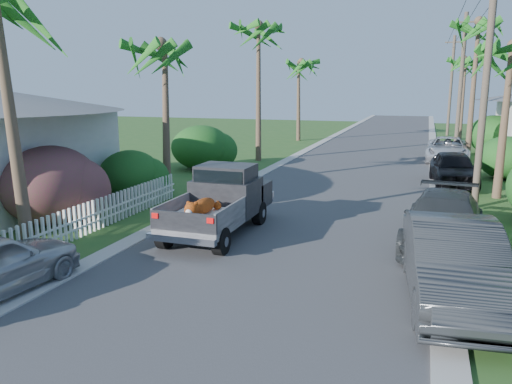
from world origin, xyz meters
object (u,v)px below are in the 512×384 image
(parked_car_rm, at_px, (444,221))
(palm_l_b, at_px, (163,45))
(pickup_truck, at_px, (223,199))
(parked_car_rf, at_px, (454,169))
(utility_pole_d, at_px, (451,85))
(palm_r_c, at_px, (479,23))
(parked_car_rd, at_px, (447,150))
(palm_r_b, at_px, (512,47))
(utility_pole_b, at_px, (486,83))
(parked_car_rn, at_px, (454,264))
(palm_l_c, at_px, (259,27))
(palm_r_d, at_px, (466,59))
(palm_l_d, at_px, (299,62))
(utility_pole_c, at_px, (461,85))

(parked_car_rm, bearing_deg, palm_l_b, 163.10)
(pickup_truck, relative_size, parked_car_rf, 1.13)
(pickup_truck, distance_m, utility_pole_d, 36.90)
(parked_car_rm, xyz_separation_m, palm_r_c, (1.88, 18.39, 7.37))
(parked_car_rd, height_order, palm_r_b, palm_r_b)
(parked_car_rm, xyz_separation_m, utility_pole_b, (1.28, 5.39, 3.86))
(palm_r_b, bearing_deg, parked_car_rn, -100.93)
(palm_l_c, distance_m, palm_r_d, 21.95)
(parked_car_rf, height_order, palm_l_d, palm_l_d)
(parked_car_rn, height_order, palm_l_d, palm_l_d)
(parked_car_rm, relative_size, palm_r_b, 0.71)
(utility_pole_d, bearing_deg, palm_r_d, -73.30)
(palm_l_b, xyz_separation_m, utility_pole_d, (12.40, 31.00, -1.55))
(parked_car_rf, distance_m, palm_l_b, 14.02)
(pickup_truck, xyz_separation_m, parked_car_rm, (6.52, 0.50, -0.27))
(palm_r_d, height_order, utility_pole_d, utility_pole_d)
(palm_l_b, distance_m, palm_r_d, 31.00)
(palm_l_b, bearing_deg, palm_l_c, 85.43)
(palm_l_d, distance_m, palm_r_c, 15.10)
(palm_l_c, relative_size, palm_r_d, 1.15)
(palm_r_c, distance_m, utility_pole_c, 4.08)
(utility_pole_b, bearing_deg, palm_l_d, 119.95)
(palm_r_d, bearing_deg, palm_l_c, -124.78)
(pickup_truck, bearing_deg, utility_pole_b, 37.03)
(palm_l_c, bearing_deg, utility_pole_b, -37.81)
(palm_r_c, height_order, palm_r_d, palm_r_c)
(parked_car_rn, xyz_separation_m, palm_r_d, (2.09, 36.33, 5.89))
(palm_l_b, xyz_separation_m, palm_l_c, (0.80, 10.00, 1.77))
(parked_car_rf, bearing_deg, utility_pole_d, 83.19)
(parked_car_rn, distance_m, palm_r_c, 23.55)
(pickup_truck, xyz_separation_m, utility_pole_d, (7.80, 35.88, 3.59))
(parked_car_rn, xyz_separation_m, parked_car_rd, (0.59, 21.55, -0.12))
(pickup_truck, bearing_deg, parked_car_rd, 68.31)
(parked_car_rn, height_order, parked_car_rf, parked_car_rn)
(utility_pole_d, bearing_deg, parked_car_rm, -92.07)
(utility_pole_b, xyz_separation_m, utility_pole_c, (0.00, 15.00, 0.00))
(utility_pole_d, bearing_deg, palm_l_c, -118.92)
(parked_car_rm, distance_m, palm_r_b, 9.32)
(palm_r_c, bearing_deg, parked_car_rn, -94.57)
(palm_l_b, relative_size, utility_pole_c, 0.82)
(parked_car_rn, height_order, parked_car_rd, parked_car_rn)
(palm_l_c, bearing_deg, utility_pole_c, 27.35)
(palm_r_d, bearing_deg, utility_pole_c, -94.29)
(palm_r_b, xyz_separation_m, utility_pole_c, (-1.00, 13.00, -1.35))
(parked_car_rm, distance_m, palm_r_d, 33.01)
(parked_car_rn, height_order, parked_car_rm, parked_car_rn)
(parked_car_rm, bearing_deg, pickup_truck, -171.01)
(palm_r_c, relative_size, palm_r_d, 1.17)
(pickup_truck, bearing_deg, utility_pole_d, 77.74)
(pickup_truck, height_order, palm_r_c, palm_r_c)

